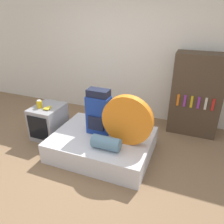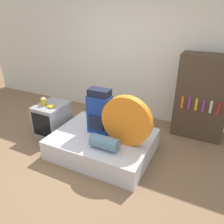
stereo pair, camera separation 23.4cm
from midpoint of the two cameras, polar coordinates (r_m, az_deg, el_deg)
ground_plane at (r=3.48m, az=-11.27°, el=-14.04°), size 16.00×16.00×0.00m
wall_back at (r=4.65m, az=1.45°, el=14.63°), size 8.00×0.05×2.60m
bed at (r=3.63m, az=-4.37°, el=-8.39°), size 1.57×1.21×0.33m
backpack at (r=3.46m, az=-5.45°, el=-0.19°), size 0.37×0.24×0.74m
tent_bag at (r=3.17m, az=1.93°, el=-2.23°), size 0.76×0.12×0.76m
sleeping_roll at (r=3.18m, az=-3.68°, el=-8.11°), size 0.42×0.20×0.20m
television at (r=4.21m, az=-17.74°, el=-2.38°), size 0.49×0.62×0.60m
canister at (r=4.07m, az=-20.02°, el=1.93°), size 0.09×0.09×0.14m
banana_bunch at (r=3.98m, az=-18.00°, el=1.01°), size 0.14×0.17×0.04m
bookshelf at (r=4.23m, az=19.67°, el=4.21°), size 0.87×0.46×1.50m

